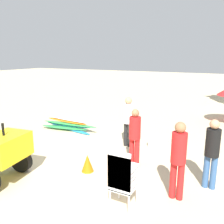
{
  "coord_description": "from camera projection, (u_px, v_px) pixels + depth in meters",
  "views": [
    {
      "loc": [
        4.1,
        -4.82,
        3.05
      ],
      "look_at": [
        0.14,
        2.66,
        1.03
      ],
      "focal_mm": 38.12,
      "sensor_mm": 36.0,
      "label": 1
    }
  ],
  "objects": [
    {
      "name": "traffic_cone_near",
      "position": [
        88.0,
        163.0,
        6.38
      ],
      "size": [
        0.33,
        0.33,
        0.47
      ],
      "primitive_type": "cone",
      "color": "orange",
      "rests_on": "ground"
    },
    {
      "name": "stacked_plastic_chairs",
      "position": [
        122.0,
        175.0,
        4.69
      ],
      "size": [
        0.48,
        0.48,
        1.29
      ],
      "color": "white",
      "rests_on": "ground"
    },
    {
      "name": "surfboard_pile",
      "position": [
        68.0,
        124.0,
        9.96
      ],
      "size": [
        2.57,
        0.89,
        0.48
      ],
      "color": "#268CCC",
      "rests_on": "ground"
    },
    {
      "name": "lifeguard_near_center",
      "position": [
        212.0,
        150.0,
        5.41
      ],
      "size": [
        0.32,
        0.32,
        1.67
      ],
      "color": "#33598C",
      "rests_on": "ground"
    },
    {
      "name": "cooler_box",
      "position": [
        158.0,
        142.0,
        8.11
      ],
      "size": [
        0.58,
        0.39,
        0.36
      ],
      "primitive_type": "cube",
      "color": "white",
      "rests_on": "ground"
    },
    {
      "name": "lifeguard_far_right",
      "position": [
        178.0,
        156.0,
        4.99
      ],
      "size": [
        0.32,
        0.32,
        1.74
      ],
      "color": "red",
      "rests_on": "ground"
    },
    {
      "name": "ground",
      "position": [
        64.0,
        166.0,
        6.72
      ],
      "size": [
        80.0,
        80.0,
        0.0
      ],
      "primitive_type": "plane",
      "color": "beige"
    },
    {
      "name": "lifeguard_near_left",
      "position": [
        128.0,
        119.0,
        7.99
      ],
      "size": [
        0.32,
        0.32,
        1.71
      ],
      "color": "black",
      "rests_on": "ground"
    },
    {
      "name": "lifeguard_near_right",
      "position": [
        135.0,
        134.0,
        6.59
      ],
      "size": [
        0.32,
        0.32,
        1.63
      ],
      "color": "red",
      "rests_on": "ground"
    }
  ]
}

